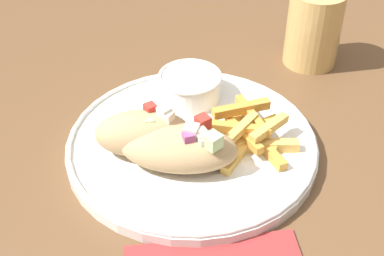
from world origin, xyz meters
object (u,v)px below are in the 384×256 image
water_glass (313,31)px  pita_sandwich_near (180,147)px  fries_pile (246,134)px  plate (192,144)px  pita_sandwich_far (143,133)px  sauce_ramekin (190,85)px

water_glass → pita_sandwich_near: bearing=-153.9°
fries_pile → water_glass: (0.19, 0.13, 0.02)m
plate → pita_sandwich_far: size_ratio=2.39×
fries_pile → pita_sandwich_far: bearing=161.2°
sauce_ramekin → water_glass: bearing=6.7°
water_glass → plate: bearing=-156.6°
plate → fries_pile: 0.06m
plate → water_glass: size_ratio=2.70×
pita_sandwich_near → plate: bearing=76.1°
pita_sandwich_near → fries_pile: bearing=31.7°
pita_sandwich_far → water_glass: size_ratio=1.13×
fries_pile → water_glass: size_ratio=1.14×
plate → pita_sandwich_near: size_ratio=2.01×
plate → water_glass: (0.24, 0.11, 0.04)m
plate → sauce_ramekin: size_ratio=3.58×
plate → pita_sandwich_far: bearing=169.9°
sauce_ramekin → water_glass: size_ratio=0.75×
plate → pita_sandwich_near: (-0.03, -0.03, 0.03)m
fries_pile → sauce_ramekin: (-0.02, 0.11, 0.01)m
fries_pile → plate: bearing=153.4°
pita_sandwich_near → sauce_ramekin: 0.13m
plate → fries_pile: size_ratio=2.37×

